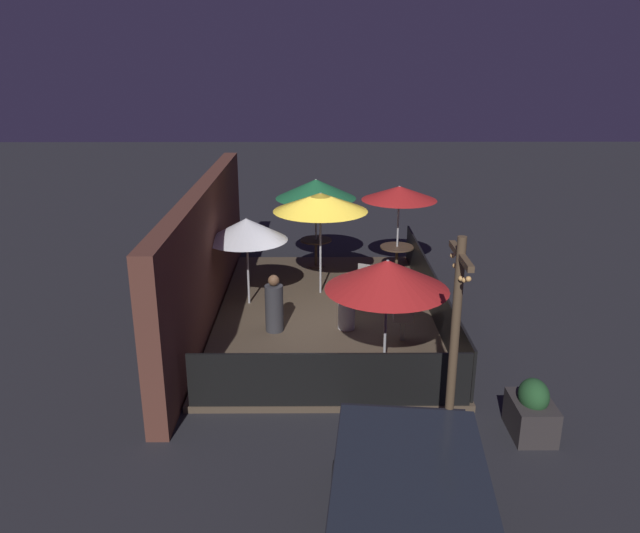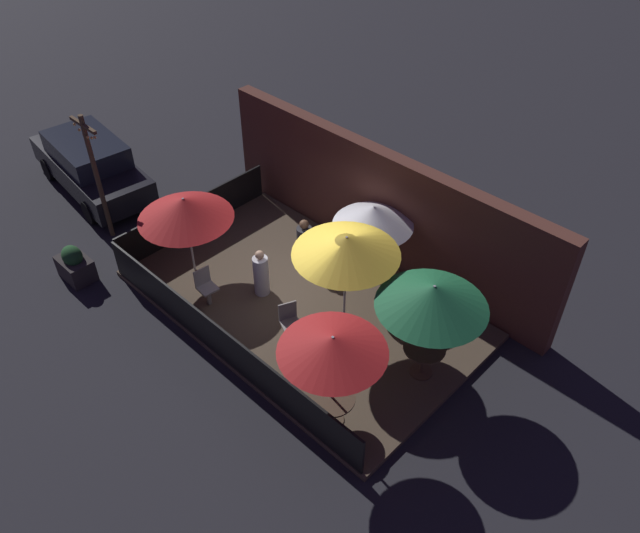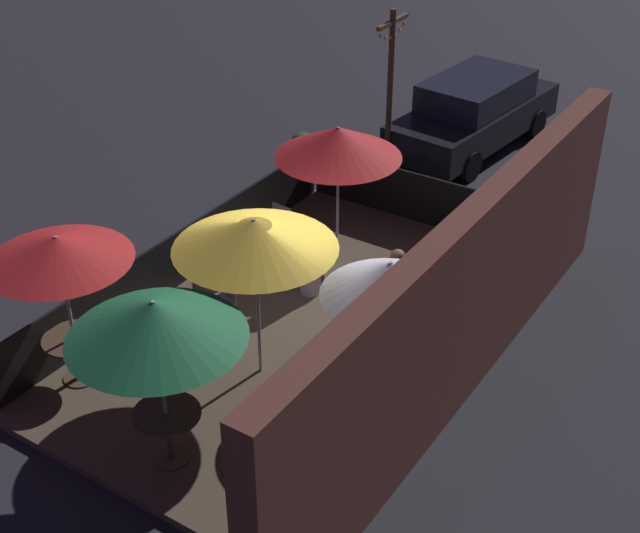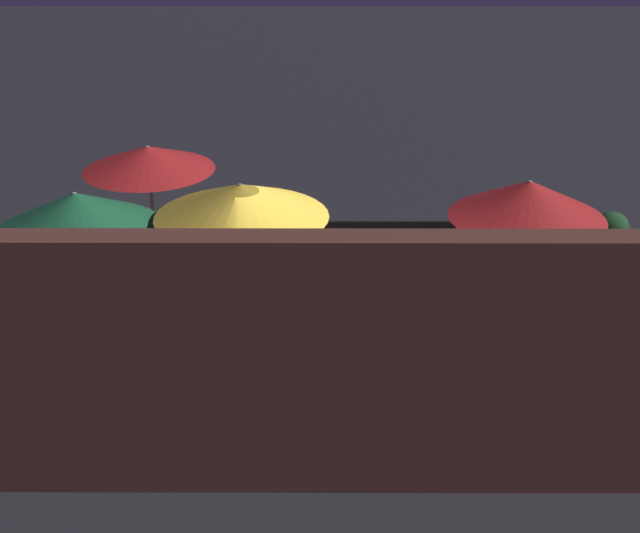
# 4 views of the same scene
# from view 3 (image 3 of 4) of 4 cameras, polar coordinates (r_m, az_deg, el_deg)

# --- Properties ---
(ground_plane) EXTENTS (60.00, 60.00, 0.00)m
(ground_plane) POSITION_cam_3_polar(r_m,az_deg,el_deg) (13.80, -1.21, -4.26)
(ground_plane) COLOR #26262B
(patio_deck) EXTENTS (8.03, 4.82, 0.12)m
(patio_deck) POSITION_cam_3_polar(r_m,az_deg,el_deg) (13.76, -1.21, -4.06)
(patio_deck) COLOR brown
(patio_deck) RESTS_ON ground_plane
(building_wall) EXTENTS (9.63, 0.36, 2.98)m
(building_wall) POSITION_cam_3_polar(r_m,az_deg,el_deg) (11.91, 9.29, -2.51)
(building_wall) COLOR brown
(building_wall) RESTS_ON ground_plane
(fence_front) EXTENTS (7.83, 0.05, 0.95)m
(fence_front) POSITION_cam_3_polar(r_m,az_deg,el_deg) (14.72, -8.88, 0.63)
(fence_front) COLOR black
(fence_front) RESTS_ON patio_deck
(fence_side_left) EXTENTS (0.05, 4.62, 0.95)m
(fence_side_left) POSITION_cam_3_polar(r_m,az_deg,el_deg) (16.42, 6.58, 4.31)
(fence_side_left) COLOR black
(fence_side_left) RESTS_ON patio_deck
(patio_umbrella_0) EXTENTS (1.94, 1.94, 2.31)m
(patio_umbrella_0) POSITION_cam_3_polar(r_m,az_deg,el_deg) (12.01, -16.42, 1.09)
(patio_umbrella_0) COLOR #B2B2B7
(patio_umbrella_0) RESTS_ON patio_deck
(patio_umbrella_1) EXTENTS (2.14, 2.14, 2.40)m
(patio_umbrella_1) POSITION_cam_3_polar(r_m,az_deg,el_deg) (10.34, -10.50, -3.38)
(patio_umbrella_1) COLOR #B2B2B7
(patio_umbrella_1) RESTS_ON patio_deck
(patio_umbrella_2) EXTENTS (2.22, 2.22, 2.47)m
(patio_umbrella_2) POSITION_cam_3_polar(r_m,az_deg,el_deg) (11.64, -4.20, 2.09)
(patio_umbrella_2) COLOR #B2B2B7
(patio_umbrella_2) RESTS_ON patio_deck
(patio_umbrella_3) EXTENTS (1.85, 1.85, 2.03)m
(patio_umbrella_3) POSITION_cam_3_polar(r_m,az_deg,el_deg) (11.59, 4.51, -0.79)
(patio_umbrella_3) COLOR #B2B2B7
(patio_umbrella_3) RESTS_ON patio_deck
(patio_umbrella_4) EXTENTS (2.21, 2.21, 2.10)m
(patio_umbrella_4) POSITION_cam_3_polar(r_m,az_deg,el_deg) (15.27, 1.18, 7.96)
(patio_umbrella_4) COLOR #B2B2B7
(patio_umbrella_4) RESTS_ON patio_deck
(dining_table_0) EXTENTS (0.89, 0.89, 0.71)m
(dining_table_0) POSITION_cam_3_polar(r_m,az_deg,el_deg) (12.85, -15.37, -4.93)
(dining_table_0) COLOR #4C3828
(dining_table_0) RESTS_ON patio_deck
(dining_table_1) EXTENTS (0.86, 0.86, 0.75)m
(dining_table_1) POSITION_cam_3_polar(r_m,az_deg,el_deg) (11.29, -9.74, -9.80)
(dining_table_1) COLOR #4C3828
(dining_table_1) RESTS_ON patio_deck
(patio_chair_0) EXTENTS (0.44, 0.44, 0.93)m
(patio_chair_0) POSITION_cam_3_polar(r_m,az_deg,el_deg) (15.26, -2.72, 2.35)
(patio_chair_0) COLOR gray
(patio_chair_0) RESTS_ON patio_deck
(patio_chair_1) EXTENTS (0.53, 0.53, 0.94)m
(patio_chair_1) POSITION_cam_3_polar(r_m,az_deg,el_deg) (13.51, -6.21, -2.04)
(patio_chair_1) COLOR gray
(patio_chair_1) RESTS_ON patio_deck
(patron_0) EXTENTS (0.53, 0.53, 1.23)m
(patron_0) POSITION_cam_3_polar(r_m,az_deg,el_deg) (13.66, 4.89, -1.40)
(patron_0) COLOR #333338
(patron_0) RESTS_ON patio_deck
(patron_1) EXTENTS (0.44, 0.44, 1.23)m
(patron_1) POSITION_cam_3_polar(r_m,az_deg,el_deg) (14.24, -0.63, 0.24)
(patron_1) COLOR silver
(patron_1) RESTS_ON patio_deck
(planter_box) EXTENTS (0.88, 0.62, 0.93)m
(planter_box) POSITION_cam_3_polar(r_m,az_deg,el_deg) (18.41, -1.17, 7.03)
(planter_box) COLOR #332D2D
(planter_box) RESTS_ON ground_plane
(light_post) EXTENTS (1.10, 0.12, 3.46)m
(light_post) POSITION_cam_3_polar(r_m,az_deg,el_deg) (17.81, 4.51, 11.45)
(light_post) COLOR brown
(light_post) RESTS_ON ground_plane
(parked_car_0) EXTENTS (4.75, 2.16, 1.62)m
(parked_car_0) POSITION_cam_3_polar(r_m,az_deg,el_deg) (19.74, 9.85, 9.73)
(parked_car_0) COLOR black
(parked_car_0) RESTS_ON ground_plane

